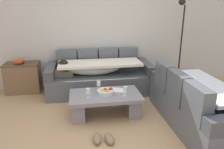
{
  "coord_description": "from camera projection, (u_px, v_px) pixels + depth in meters",
  "views": [
    {
      "loc": [
        -0.56,
        -2.78,
        1.83
      ],
      "look_at": [
        0.06,
        1.08,
        0.55
      ],
      "focal_mm": 34.52,
      "sensor_mm": 36.0,
      "label": 1
    }
  ],
  "objects": [
    {
      "name": "pair_of_shoes",
      "position": [
        103.0,
        138.0,
        3.01
      ],
      "size": [
        0.3,
        0.31,
        0.09
      ],
      "color": "#8C7259",
      "rests_on": "ground_plane"
    },
    {
      "name": "ground_plane",
      "position": [
        119.0,
        131.0,
        3.27
      ],
      "size": [
        14.0,
        14.0,
        0.0
      ],
      "primitive_type": "plane",
      "color": "tan"
    },
    {
      "name": "wine_glass_far_back",
      "position": [
        99.0,
        84.0,
        3.78
      ],
      "size": [
        0.07,
        0.07,
        0.17
      ],
      "color": "silver",
      "rests_on": "coffee_table"
    },
    {
      "name": "coffee_table",
      "position": [
        105.0,
        102.0,
        3.7
      ],
      "size": [
        1.2,
        0.68,
        0.38
      ],
      "color": "gray",
      "rests_on": "ground_plane"
    },
    {
      "name": "side_cabinet",
      "position": [
        23.0,
        78.0,
        4.64
      ],
      "size": [
        0.72,
        0.44,
        0.64
      ],
      "color": "brown",
      "rests_on": "ground_plane"
    },
    {
      "name": "wine_glass_near_left",
      "position": [
        88.0,
        91.0,
        3.46
      ],
      "size": [
        0.07,
        0.07,
        0.17
      ],
      "color": "silver",
      "rests_on": "coffee_table"
    },
    {
      "name": "book_stack_on_cabinet",
      "position": [
        19.0,
        62.0,
        4.52
      ],
      "size": [
        0.19,
        0.21,
        0.09
      ],
      "color": "black",
      "rests_on": "side_cabinet"
    },
    {
      "name": "fruit_bowl",
      "position": [
        106.0,
        92.0,
        3.64
      ],
      "size": [
        0.28,
        0.28,
        0.1
      ],
      "color": "silver",
      "rests_on": "coffee_table"
    },
    {
      "name": "floor_lamp",
      "position": [
        180.0,
        39.0,
        4.63
      ],
      "size": [
        0.33,
        0.31,
        1.95
      ],
      "color": "black",
      "rests_on": "ground_plane"
    },
    {
      "name": "wine_glass_near_right",
      "position": [
        125.0,
        89.0,
        3.54
      ],
      "size": [
        0.07,
        0.07,
        0.17
      ],
      "color": "silver",
      "rests_on": "coffee_table"
    },
    {
      "name": "couch_near_window",
      "position": [
        198.0,
        105.0,
        3.35
      ],
      "size": [
        0.92,
        1.95,
        0.88
      ],
      "rotation": [
        0.0,
        0.0,
        1.57
      ],
      "color": "#52575F",
      "rests_on": "ground_plane"
    },
    {
      "name": "back_wall",
      "position": [
        102.0,
        27.0,
        4.86
      ],
      "size": [
        9.0,
        0.1,
        2.7
      ],
      "primitive_type": "cube",
      "color": "beige",
      "rests_on": "ground_plane"
    },
    {
      "name": "couch_along_wall",
      "position": [
        98.0,
        77.0,
        4.66
      ],
      "size": [
        2.21,
        0.92,
        0.88
      ],
      "color": "#52575F",
      "rests_on": "ground_plane"
    },
    {
      "name": "open_magazine",
      "position": [
        119.0,
        90.0,
        3.8
      ],
      "size": [
        0.33,
        0.29,
        0.01
      ],
      "primitive_type": "cube",
      "rotation": [
        0.0,
        0.0,
        -0.33
      ],
      "color": "white",
      "rests_on": "coffee_table"
    }
  ]
}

